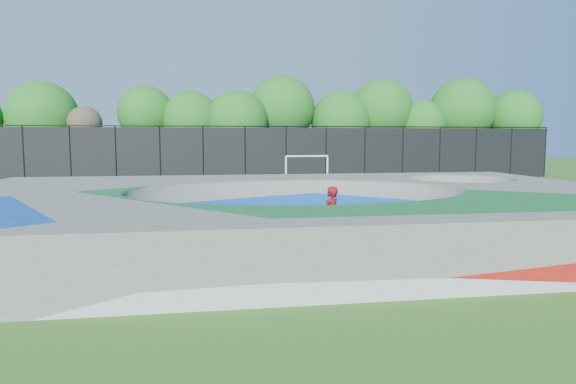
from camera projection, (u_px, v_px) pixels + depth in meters
name	position (u px, v px, depth m)	size (l,w,h in m)	color
ground	(297.00, 235.00, 16.70)	(120.00, 120.00, 0.00)	#2F631B
skate_deck	(297.00, 212.00, 16.62)	(22.00, 14.00, 1.50)	gray
skater	(331.00, 217.00, 14.75)	(0.65, 0.42, 1.77)	red
skateboard	(330.00, 246.00, 14.84)	(0.78, 0.22, 0.05)	black
soccer_goal	(307.00, 164.00, 35.00)	(3.01, 0.12, 1.99)	white
fence	(245.00, 153.00, 37.09)	(48.09, 0.09, 4.04)	black
treeline	(249.00, 116.00, 42.10)	(53.46, 7.57, 8.39)	#4F3527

